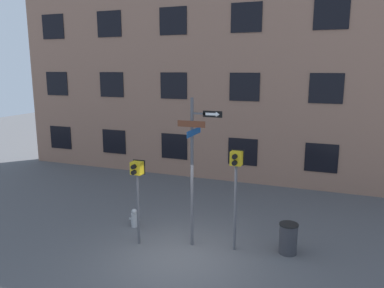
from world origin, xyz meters
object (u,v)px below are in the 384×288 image
(trash_bin, at_px, (288,238))
(fire_hydrant, at_px, (134,218))
(pedestrian_signal_left, at_px, (137,179))
(pedestrian_signal_right, at_px, (236,173))
(street_sign_pole, at_px, (194,161))

(trash_bin, bearing_deg, fire_hydrant, 179.47)
(fire_hydrant, relative_size, trash_bin, 0.71)
(pedestrian_signal_left, distance_m, pedestrian_signal_right, 2.90)
(pedestrian_signal_right, bearing_deg, trash_bin, 12.63)
(street_sign_pole, height_order, trash_bin, street_sign_pole)
(street_sign_pole, relative_size, trash_bin, 4.94)
(trash_bin, bearing_deg, pedestrian_signal_left, -167.28)
(pedestrian_signal_right, xyz_separation_m, fire_hydrant, (-3.54, 0.38, -2.03))
(street_sign_pole, height_order, pedestrian_signal_right, street_sign_pole)
(pedestrian_signal_left, bearing_deg, pedestrian_signal_right, 12.76)
(street_sign_pole, distance_m, pedestrian_signal_left, 1.79)
(fire_hydrant, bearing_deg, trash_bin, -0.53)
(fire_hydrant, height_order, trash_bin, trash_bin)
(pedestrian_signal_right, distance_m, trash_bin, 2.43)
(pedestrian_signal_right, bearing_deg, pedestrian_signal_left, -167.24)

